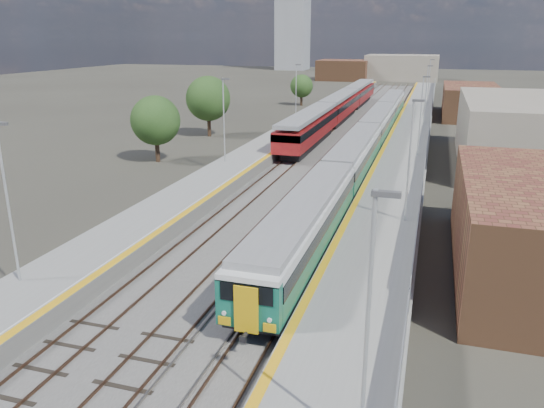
% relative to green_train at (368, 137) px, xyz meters
% --- Properties ---
extents(ground, '(320.00, 320.00, 0.00)m').
position_rel_green_train_xyz_m(ground, '(-1.50, 5.56, -2.09)').
color(ground, '#47443A').
rests_on(ground, ground).
extents(ballast_bed, '(10.50, 155.00, 0.06)m').
position_rel_green_train_xyz_m(ballast_bed, '(-3.75, 8.06, -2.06)').
color(ballast_bed, '#565451').
rests_on(ballast_bed, ground).
extents(tracks, '(8.96, 160.00, 0.17)m').
position_rel_green_train_xyz_m(tracks, '(-3.15, 9.73, -1.98)').
color(tracks, '#4C3323').
rests_on(tracks, ground).
extents(platform_right, '(4.70, 155.00, 8.52)m').
position_rel_green_train_xyz_m(platform_right, '(3.78, 8.05, -1.55)').
color(platform_right, slate).
rests_on(platform_right, ground).
extents(platform_left, '(4.30, 155.00, 8.52)m').
position_rel_green_train_xyz_m(platform_left, '(-10.55, 8.05, -1.57)').
color(platform_left, slate).
rests_on(platform_left, ground).
extents(buildings, '(72.00, 185.50, 40.00)m').
position_rel_green_train_xyz_m(buildings, '(-19.62, 94.15, 8.62)').
color(buildings, brown).
rests_on(buildings, ground).
extents(green_train, '(2.69, 74.98, 2.96)m').
position_rel_green_train_xyz_m(green_train, '(0.00, 0.00, 0.00)').
color(green_train, black).
rests_on(green_train, ground).
extents(red_train, '(2.99, 60.56, 3.77)m').
position_rel_green_train_xyz_m(red_train, '(-7.00, 23.59, 0.14)').
color(red_train, black).
rests_on(red_train, ground).
extents(tree_a, '(4.84, 4.84, 6.56)m').
position_rel_green_train_xyz_m(tree_a, '(-19.74, -8.39, 2.04)').
color(tree_a, '#382619').
rests_on(tree_a, ground).
extents(tree_b, '(5.49, 5.49, 7.43)m').
position_rel_green_train_xyz_m(tree_b, '(-20.47, 6.23, 2.60)').
color(tree_b, '#382619').
rests_on(tree_b, ground).
extents(tree_c, '(4.07, 4.07, 5.52)m').
position_rel_green_train_xyz_m(tree_c, '(-16.90, 39.89, 1.38)').
color(tree_c, '#382619').
rests_on(tree_c, ground).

